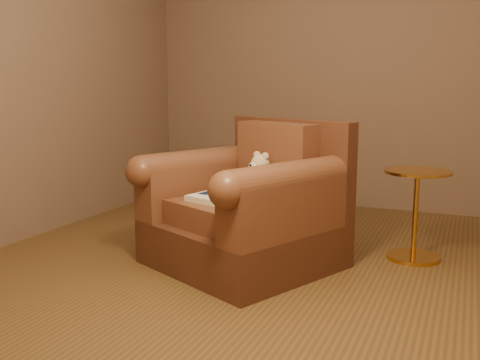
% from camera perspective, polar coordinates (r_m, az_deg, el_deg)
% --- Properties ---
extents(floor, '(4.00, 4.00, 0.00)m').
position_cam_1_polar(floor, '(3.61, 3.76, -9.08)').
color(floor, brown).
rests_on(floor, ground).
extents(armchair, '(1.38, 1.35, 0.95)m').
position_cam_1_polar(armchair, '(3.55, 0.90, -3.18)').
color(armchair, '#4C2919').
rests_on(armchair, floor).
extents(teddy_bear, '(0.22, 0.25, 0.30)m').
position_cam_1_polar(teddy_bear, '(3.57, 1.84, 0.16)').
color(teddy_bear, beige).
rests_on(teddy_bear, armchair).
extents(guidebook, '(0.52, 0.40, 0.04)m').
position_cam_1_polar(guidebook, '(3.37, -1.50, -2.07)').
color(guidebook, beige).
rests_on(guidebook, armchair).
extents(side_table, '(0.44, 0.44, 0.62)m').
position_cam_1_polar(side_table, '(3.83, 18.21, -3.24)').
color(side_table, gold).
rests_on(side_table, floor).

